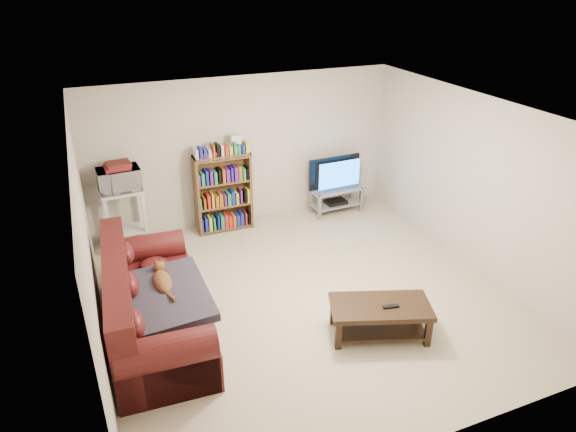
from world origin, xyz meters
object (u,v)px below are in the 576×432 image
sofa (149,309)px  coffee_table (380,314)px  bookshelf (223,192)px  tv_stand (336,196)px

sofa → coffee_table: bearing=-19.2°
bookshelf → sofa: bearing=-124.0°
sofa → coffee_table: size_ratio=1.92×
sofa → coffee_table: 2.65m
tv_stand → bookshelf: bearing=175.0°
coffee_table → sofa: bearing=177.3°
coffee_table → bookshelf: bookshelf is taller
sofa → bookshelf: 2.75m
tv_stand → coffee_table: bearing=-110.6°
coffee_table → bookshelf: size_ratio=0.98×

